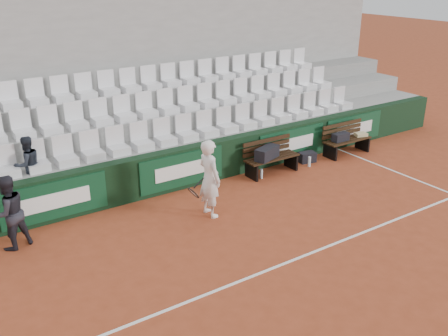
# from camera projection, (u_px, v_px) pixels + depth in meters

# --- Properties ---
(ground) EXTENTS (80.00, 80.00, 0.00)m
(ground) POSITION_uv_depth(u_px,v_px,m) (294.00, 260.00, 9.15)
(ground) COLOR #9E4123
(ground) RESTS_ON ground
(court_baseline) EXTENTS (18.00, 0.06, 0.01)m
(court_baseline) POSITION_uv_depth(u_px,v_px,m) (294.00, 260.00, 9.15)
(court_baseline) COLOR white
(court_baseline) RESTS_ON ground
(back_barrier) EXTENTS (18.00, 0.34, 1.00)m
(back_barrier) POSITION_uv_depth(u_px,v_px,m) (189.00, 166.00, 12.08)
(back_barrier) COLOR black
(back_barrier) RESTS_ON ground
(grandstand_tier_front) EXTENTS (18.00, 0.95, 1.00)m
(grandstand_tier_front) POSITION_uv_depth(u_px,v_px,m) (174.00, 159.00, 12.54)
(grandstand_tier_front) COLOR gray
(grandstand_tier_front) RESTS_ON ground
(grandstand_tier_mid) EXTENTS (18.00, 0.95, 1.45)m
(grandstand_tier_mid) POSITION_uv_depth(u_px,v_px,m) (157.00, 140.00, 13.19)
(grandstand_tier_mid) COLOR gray
(grandstand_tier_mid) RESTS_ON ground
(grandstand_tier_back) EXTENTS (18.00, 0.95, 1.90)m
(grandstand_tier_back) POSITION_uv_depth(u_px,v_px,m) (141.00, 123.00, 13.84)
(grandstand_tier_back) COLOR gray
(grandstand_tier_back) RESTS_ON ground
(grandstand_rear_wall) EXTENTS (18.00, 0.30, 4.40)m
(grandstand_rear_wall) POSITION_uv_depth(u_px,v_px,m) (129.00, 75.00, 13.85)
(grandstand_rear_wall) COLOR #999896
(grandstand_rear_wall) RESTS_ON ground
(seat_row_front) EXTENTS (11.90, 0.44, 0.63)m
(seat_row_front) POSITION_uv_depth(u_px,v_px,m) (176.00, 130.00, 12.10)
(seat_row_front) COLOR silver
(seat_row_front) RESTS_ON grandstand_tier_front
(seat_row_mid) EXTENTS (11.90, 0.44, 0.63)m
(seat_row_mid) POSITION_uv_depth(u_px,v_px,m) (158.00, 103.00, 12.66)
(seat_row_mid) COLOR silver
(seat_row_mid) RESTS_ON grandstand_tier_mid
(seat_row_back) EXTENTS (11.90, 0.44, 0.63)m
(seat_row_back) POSITION_uv_depth(u_px,v_px,m) (141.00, 79.00, 13.23)
(seat_row_back) COLOR silver
(seat_row_back) RESTS_ON grandstand_tier_back
(bench_left) EXTENTS (1.50, 0.56, 0.45)m
(bench_left) POSITION_uv_depth(u_px,v_px,m) (272.00, 165.00, 12.89)
(bench_left) COLOR black
(bench_left) RESTS_ON ground
(bench_right) EXTENTS (1.50, 0.56, 0.45)m
(bench_right) POSITION_uv_depth(u_px,v_px,m) (347.00, 147.00, 14.20)
(bench_right) COLOR #301D0E
(bench_right) RESTS_ON ground
(sports_bag_left) EXTENTS (0.78, 0.53, 0.31)m
(sports_bag_left) POSITION_uv_depth(u_px,v_px,m) (267.00, 153.00, 12.63)
(sports_bag_left) COLOR black
(sports_bag_left) RESTS_ON bench_left
(sports_bag_right) EXTENTS (0.49, 0.23, 0.23)m
(sports_bag_right) POSITION_uv_depth(u_px,v_px,m) (341.00, 137.00, 13.93)
(sports_bag_right) COLOR black
(sports_bag_right) RESTS_ON bench_right
(towel) EXTENTS (0.39, 0.33, 0.09)m
(towel) POSITION_uv_depth(u_px,v_px,m) (361.00, 134.00, 14.37)
(towel) COLOR #C9BA82
(towel) RESTS_ON bench_right
(sports_bag_ground) EXTENTS (0.50, 0.36, 0.28)m
(sports_bag_ground) POSITION_uv_depth(u_px,v_px,m) (307.00, 157.00, 13.66)
(sports_bag_ground) COLOR black
(sports_bag_ground) RESTS_ON ground
(water_bottle_near) EXTENTS (0.07, 0.07, 0.25)m
(water_bottle_near) POSITION_uv_depth(u_px,v_px,m) (261.00, 174.00, 12.61)
(water_bottle_near) COLOR silver
(water_bottle_near) RESTS_ON ground
(water_bottle_far) EXTENTS (0.08, 0.08, 0.28)m
(water_bottle_far) POSITION_uv_depth(u_px,v_px,m) (309.00, 162.00, 13.35)
(water_bottle_far) COLOR silver
(water_bottle_far) RESTS_ON ground
(tennis_player) EXTENTS (0.72, 0.65, 1.71)m
(tennis_player) POSITION_uv_depth(u_px,v_px,m) (209.00, 178.00, 10.50)
(tennis_player) COLOR silver
(tennis_player) RESTS_ON ground
(ball_kid) EXTENTS (0.86, 0.76, 1.48)m
(ball_kid) POSITION_uv_depth(u_px,v_px,m) (9.00, 213.00, 9.30)
(ball_kid) COLOR black
(ball_kid) RESTS_ON ground
(spectator_c) EXTENTS (0.69, 0.60, 1.22)m
(spectator_c) POSITION_uv_depth(u_px,v_px,m) (25.00, 144.00, 10.25)
(spectator_c) COLOR black
(spectator_c) RESTS_ON grandstand_tier_front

